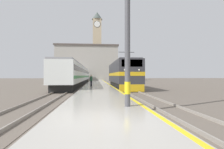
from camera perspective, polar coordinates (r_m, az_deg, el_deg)
The scene contains 10 objects.
ground_plane at distance 36.14m, azimuth -4.76°, elevation -3.34°, with size 200.00×200.00×0.00m, color #60564C.
platform at distance 31.14m, azimuth -4.68°, elevation -3.49°, with size 4.26×140.00×0.35m.
rail_track_near at distance 31.39m, azimuth 1.92°, elevation -3.73°, with size 2.83×140.00×0.16m.
rail_track_far at distance 31.36m, azimuth -12.12°, elevation -3.72°, with size 2.83×140.00×0.16m.
locomotive_train at distance 26.12m, azimuth 3.37°, elevation -0.03°, with size 2.92×14.35×4.93m.
passenger_train at distance 38.51m, azimuth -10.83°, elevation -0.15°, with size 2.92×40.97×3.73m.
catenary_mast at distance 8.97m, azimuth 5.61°, elevation 16.76°, with size 2.70×0.29×8.33m.
person_on_platform at distance 25.09m, azimuth -6.81°, elevation -1.88°, with size 0.34×0.34×1.63m.
clock_tower at distance 73.41m, azimuth -4.89°, elevation 9.81°, with size 4.32×4.32×28.25m.
station_building at distance 64.05m, azimuth -8.12°, elevation 3.66°, with size 22.19×8.54×12.74m.
Camera 1 is at (-0.34, -6.09, 1.84)m, focal length 28.00 mm.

